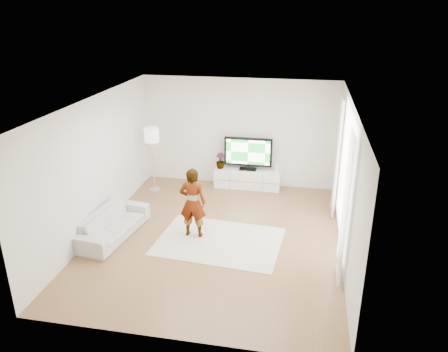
% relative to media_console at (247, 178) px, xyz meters
% --- Properties ---
extents(floor, '(6.00, 6.00, 0.00)m').
position_rel_media_console_xyz_m(floor, '(-0.28, -2.76, -0.24)').
color(floor, olive).
rests_on(floor, ground).
extents(ceiling, '(6.00, 6.00, 0.00)m').
position_rel_media_console_xyz_m(ceiling, '(-0.28, -2.76, 2.56)').
color(ceiling, white).
rests_on(ceiling, wall_back).
extents(wall_left, '(0.02, 6.00, 2.80)m').
position_rel_media_console_xyz_m(wall_left, '(-2.78, -2.76, 1.16)').
color(wall_left, silver).
rests_on(wall_left, floor).
extents(wall_right, '(0.02, 6.00, 2.80)m').
position_rel_media_console_xyz_m(wall_right, '(2.22, -2.76, 1.16)').
color(wall_right, silver).
rests_on(wall_right, floor).
extents(wall_back, '(5.00, 0.02, 2.80)m').
position_rel_media_console_xyz_m(wall_back, '(-0.28, 0.24, 1.16)').
color(wall_back, silver).
rests_on(wall_back, floor).
extents(wall_front, '(5.00, 0.02, 2.80)m').
position_rel_media_console_xyz_m(wall_front, '(-0.28, -5.76, 1.16)').
color(wall_front, silver).
rests_on(wall_front, floor).
extents(window, '(0.01, 2.60, 2.50)m').
position_rel_media_console_xyz_m(window, '(2.20, -2.46, 1.21)').
color(window, white).
rests_on(window, wall_right).
extents(curtain_near, '(0.04, 0.70, 2.60)m').
position_rel_media_console_xyz_m(curtain_near, '(2.12, -3.76, 1.11)').
color(curtain_near, white).
rests_on(curtain_near, floor).
extents(curtain_far, '(0.04, 0.70, 2.60)m').
position_rel_media_console_xyz_m(curtain_far, '(2.12, -1.16, 1.11)').
color(curtain_far, white).
rests_on(curtain_far, floor).
extents(media_console, '(1.70, 0.48, 0.48)m').
position_rel_media_console_xyz_m(media_console, '(0.00, 0.00, 0.00)').
color(media_console, white).
rests_on(media_console, floor).
extents(television, '(1.23, 0.24, 0.86)m').
position_rel_media_console_xyz_m(television, '(-0.00, 0.03, 0.70)').
color(television, black).
rests_on(television, media_console).
extents(game_console, '(0.07, 0.16, 0.21)m').
position_rel_media_console_xyz_m(game_console, '(0.74, -0.00, 0.34)').
color(game_console, white).
rests_on(game_console, media_console).
extents(potted_plant, '(0.28, 0.28, 0.41)m').
position_rel_media_console_xyz_m(potted_plant, '(-0.72, 0.00, 0.45)').
color(potted_plant, '#3F7238').
rests_on(potted_plant, media_console).
extents(rug, '(2.60, 1.97, 0.01)m').
position_rel_media_console_xyz_m(rug, '(-0.17, -2.92, -0.23)').
color(rug, beige).
rests_on(rug, floor).
extents(player, '(0.54, 0.36, 1.48)m').
position_rel_media_console_xyz_m(player, '(-0.74, -2.77, 0.51)').
color(player, '#334772').
rests_on(player, rug).
extents(sofa, '(0.97, 1.96, 0.55)m').
position_rel_media_console_xyz_m(sofa, '(-2.37, -3.10, 0.04)').
color(sofa, beige).
rests_on(sofa, floor).
extents(floor_lamp, '(0.37, 0.37, 1.65)m').
position_rel_media_console_xyz_m(floor_lamp, '(-2.33, -0.62, 1.16)').
color(floor_lamp, silver).
rests_on(floor_lamp, floor).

